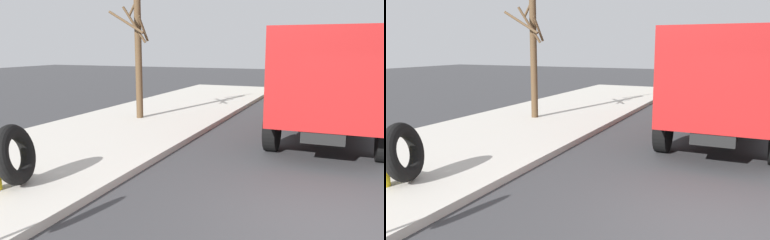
# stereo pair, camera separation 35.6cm
# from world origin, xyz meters

# --- Properties ---
(ground_plane) EXTENTS (80.00, 80.00, 0.00)m
(ground_plane) POSITION_xyz_m (0.00, 0.00, 0.00)
(ground_plane) COLOR #38383A
(sidewalk_curb) EXTENTS (36.00, 5.00, 0.15)m
(sidewalk_curb) POSITION_xyz_m (0.00, 6.50, 0.07)
(sidewalk_curb) COLOR #BCB7AD
(sidewalk_curb) RESTS_ON ground
(loose_tire) EXTENTS (1.17, 0.77, 1.12)m
(loose_tire) POSITION_xyz_m (-0.60, 5.45, 0.71)
(loose_tire) COLOR black
(loose_tire) RESTS_ON sidewalk_curb
(dump_truck_red) EXTENTS (7.01, 2.83, 3.00)m
(dump_truck_red) POSITION_xyz_m (6.03, 0.50, 1.61)
(dump_truck_red) COLOR red
(dump_truck_red) RESTS_ON ground
(dump_truck_yellow) EXTENTS (7.02, 2.85, 3.00)m
(dump_truck_yellow) POSITION_xyz_m (14.61, -0.04, 1.61)
(dump_truck_yellow) COLOR gold
(dump_truck_yellow) RESTS_ON ground
(bare_tree) EXTENTS (1.15, 1.32, 4.48)m
(bare_tree) POSITION_xyz_m (5.99, 6.69, 2.36)
(bare_tree) COLOR #4C3823
(bare_tree) RESTS_ON sidewalk_curb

